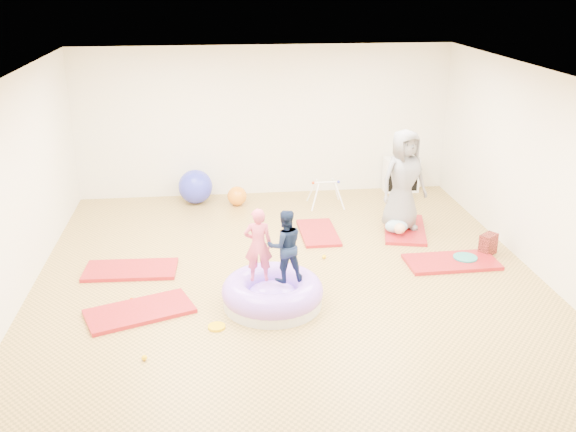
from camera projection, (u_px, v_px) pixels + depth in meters
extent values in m
cube|color=#BE9746|center=(291.00, 285.00, 8.75)|extent=(7.00, 8.00, 0.01)
cube|color=white|center=(291.00, 78.00, 7.76)|extent=(7.00, 8.00, 0.01)
cube|color=white|center=(265.00, 122.00, 11.97)|extent=(7.00, 0.01, 2.80)
cube|color=white|center=(359.00, 363.00, 4.54)|extent=(7.00, 0.01, 2.80)
cube|color=white|center=(8.00, 198.00, 7.87)|extent=(0.01, 8.00, 2.80)
cube|color=white|center=(548.00, 178.00, 8.64)|extent=(0.01, 8.00, 2.80)
cube|color=#AC1230|center=(140.00, 311.00, 8.02)|extent=(1.44, 1.06, 0.05)
cube|color=#AC1230|center=(131.00, 270.00, 9.15)|extent=(1.32, 0.70, 0.05)
cube|color=#AC1230|center=(318.00, 233.00, 10.47)|extent=(0.58, 1.15, 0.05)
cube|color=#AC1230|center=(451.00, 262.00, 9.40)|extent=(1.34, 0.69, 0.06)
cube|color=#AC1230|center=(405.00, 229.00, 10.60)|extent=(0.94, 1.42, 0.05)
cylinder|color=silver|center=(273.00, 300.00, 8.22)|extent=(1.26, 1.26, 0.14)
torus|color=#A069F7|center=(272.00, 291.00, 8.17)|extent=(1.30, 1.30, 0.35)
ellipsoid|color=#A069F7|center=(272.00, 296.00, 8.20)|extent=(0.69, 0.69, 0.31)
imported|color=#DC4D66|center=(258.00, 241.00, 7.99)|extent=(0.37, 0.25, 0.97)
imported|color=#101C39|center=(285.00, 242.00, 7.99)|extent=(0.51, 0.42, 0.95)
imported|color=slate|center=(403.00, 180.00, 10.30)|extent=(0.92, 0.73, 1.65)
ellipsoid|color=#99C1D3|center=(397.00, 226.00, 10.36)|extent=(0.38, 0.25, 0.22)
sphere|color=#EEBB8B|center=(400.00, 229.00, 10.19)|extent=(0.18, 0.18, 0.18)
sphere|color=#FFC903|center=(144.00, 358.00, 7.04)|extent=(0.06, 0.06, 0.06)
sphere|color=red|center=(132.00, 300.00, 8.29)|extent=(0.06, 0.06, 0.06)
sphere|color=#2D35CC|center=(264.00, 226.00, 10.73)|extent=(0.06, 0.06, 0.06)
sphere|color=green|center=(234.00, 288.00, 8.61)|extent=(0.06, 0.06, 0.06)
sphere|color=#FFC903|center=(310.00, 287.00, 8.63)|extent=(0.06, 0.06, 0.06)
sphere|color=#FFC903|center=(324.00, 257.00, 9.56)|extent=(0.06, 0.06, 0.06)
sphere|color=#2D35CC|center=(195.00, 187.00, 11.80)|extent=(0.63, 0.63, 0.63)
sphere|color=orange|center=(237.00, 196.00, 11.73)|extent=(0.35, 0.35, 0.35)
cylinder|color=white|center=(315.00, 197.00, 11.42)|extent=(0.18, 0.18, 0.48)
cylinder|color=white|center=(312.00, 190.00, 11.80)|extent=(0.18, 0.18, 0.48)
cylinder|color=white|center=(340.00, 196.00, 11.47)|extent=(0.18, 0.18, 0.48)
cylinder|color=white|center=(336.00, 189.00, 11.85)|extent=(0.18, 0.18, 0.48)
cylinder|color=white|center=(326.00, 182.00, 11.56)|extent=(0.46, 0.03, 0.03)
sphere|color=red|center=(313.00, 183.00, 11.54)|extent=(0.06, 0.06, 0.06)
sphere|color=#2D35CC|center=(338.00, 182.00, 11.59)|extent=(0.06, 0.06, 0.06)
cube|color=white|center=(401.00, 175.00, 12.46)|extent=(0.66, 0.32, 0.66)
cube|color=black|center=(403.00, 177.00, 12.31)|extent=(0.57, 0.02, 0.57)
cube|color=white|center=(402.00, 175.00, 12.41)|extent=(0.02, 0.23, 0.58)
cube|color=white|center=(402.00, 175.00, 12.41)|extent=(0.58, 0.23, 0.02)
cylinder|color=teal|center=(465.00, 259.00, 9.47)|extent=(0.35, 0.35, 0.08)
cube|color=#BA3529|center=(488.00, 244.00, 9.68)|extent=(0.33, 0.30, 0.32)
cylinder|color=#FFC903|center=(217.00, 327.00, 7.69)|extent=(0.21, 0.21, 0.03)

